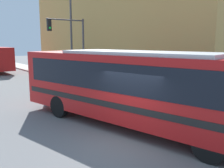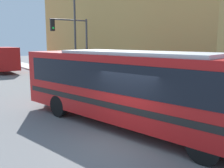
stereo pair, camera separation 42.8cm
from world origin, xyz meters
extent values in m
plane|color=slate|center=(0.00, 0.00, 0.00)|extent=(120.00, 120.00, 0.00)
cube|color=#B7B2A8|center=(5.76, 20.00, 0.08)|extent=(2.53, 70.00, 0.15)
cube|color=tan|center=(10.03, 13.27, 4.80)|extent=(6.00, 24.53, 9.59)
cube|color=red|center=(1.11, 0.83, 1.77)|extent=(4.92, 12.46, 2.65)
cube|color=black|center=(1.11, 0.83, 2.24)|extent=(4.76, 11.51, 1.11)
cube|color=black|center=(1.11, 0.83, 1.19)|extent=(4.86, 11.99, 0.24)
cube|color=silver|center=(1.11, 0.83, 3.14)|extent=(3.59, 7.04, 0.16)
cylinder|color=black|center=(1.37, 4.76, 0.52)|extent=(0.49, 1.08, 1.05)
cylinder|color=black|center=(-0.73, 4.32, 0.52)|extent=(0.49, 1.08, 1.05)
cylinder|color=black|center=(0.76, -2.68, 0.52)|extent=(0.49, 1.08, 1.05)
cube|color=#B21919|center=(1.22, 23.99, 1.72)|extent=(2.39, 4.91, 2.54)
cylinder|color=#999999|center=(5.10, 2.13, 0.41)|extent=(0.26, 0.26, 0.52)
sphere|color=#999999|center=(5.10, 2.13, 0.75)|extent=(0.24, 0.24, 0.24)
cylinder|color=#999999|center=(5.10, 1.99, 0.44)|extent=(0.12, 0.15, 0.12)
cylinder|color=#47474C|center=(5.25, 11.86, 2.81)|extent=(0.16, 0.16, 5.32)
cylinder|color=#47474C|center=(3.65, 11.86, 5.32)|extent=(3.20, 0.11, 0.11)
cube|color=black|center=(2.25, 11.86, 4.87)|extent=(0.30, 0.24, 0.90)
sphere|color=#19D83F|center=(2.25, 11.72, 4.65)|extent=(0.18, 0.18, 0.18)
cylinder|color=#47474C|center=(5.35, 14.11, 3.96)|extent=(0.18, 0.18, 7.61)
cylinder|color=#23283D|center=(5.59, 6.72, 0.54)|extent=(0.28, 0.28, 0.78)
cylinder|color=#B22D33|center=(5.59, 6.72, 1.25)|extent=(0.34, 0.34, 0.65)
sphere|color=tan|center=(5.59, 6.72, 1.68)|extent=(0.21, 0.21, 0.21)
cylinder|color=slate|center=(5.67, 11.86, 0.55)|extent=(0.28, 0.28, 0.79)
cylinder|color=#2659A5|center=(5.67, 11.86, 1.27)|extent=(0.34, 0.34, 0.66)
sphere|color=tan|center=(5.67, 11.86, 1.70)|extent=(0.21, 0.21, 0.21)
camera|label=1|loc=(-5.83, -6.47, 3.59)|focal=40.00mm
camera|label=2|loc=(-5.49, -6.72, 3.59)|focal=40.00mm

